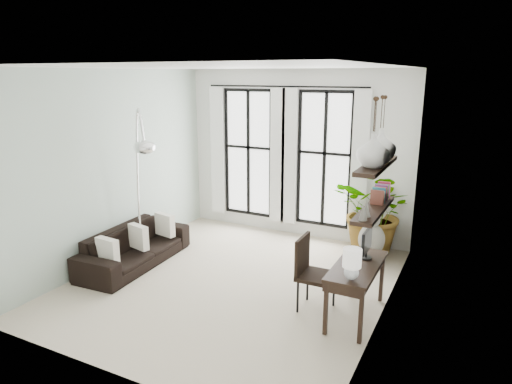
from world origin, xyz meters
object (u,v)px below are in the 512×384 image
Objects in this scene: plant at (377,212)px; arc_lamp at (140,155)px; desk at (356,269)px; buddha at (371,242)px; desk_chair at (310,268)px; sofa at (135,247)px.

plant is 4.13m from arc_lamp.
desk reaches higher than buddha.
desk reaches higher than desk_chair.
arc_lamp is 2.94× the size of buddha.
desk is 0.63m from desk_chair.
plant is 2.40m from desk_chair.
desk is 3.82m from arc_lamp.
desk is 1.98m from buddha.
arc_lamp is at bearing -38.01° from sofa.
arc_lamp reaches higher than plant.
arc_lamp is at bearing -147.86° from plant.
plant reaches higher than sofa.
arc_lamp is at bearing 174.83° from desk_chair.
desk is (0.26, -2.39, -0.07)m from plant.
plant reaches higher than desk.
desk is (3.75, -0.11, 0.39)m from sofa.
desk_chair is at bearing -98.70° from plant.
sofa is at bearing -146.83° from plant.
arc_lamp reaches higher than sofa.
buddha is (-0.23, 1.94, -0.33)m from desk.
desk_chair is at bearing -4.53° from arc_lamp.
arc_lamp is at bearing 175.80° from desk.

